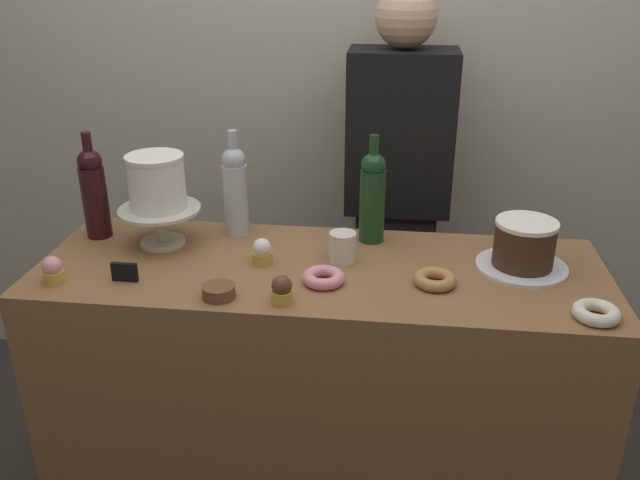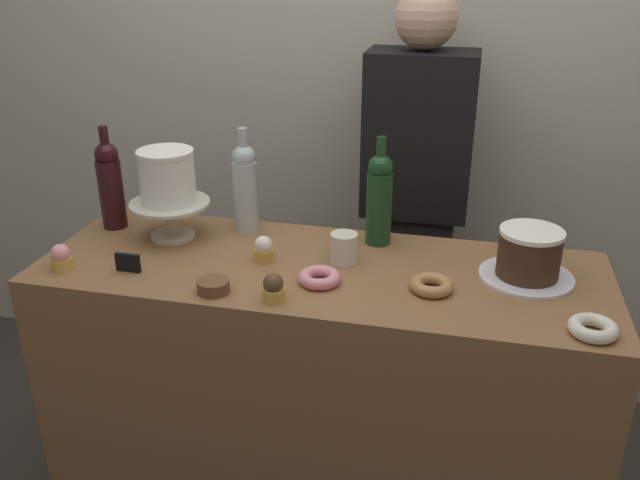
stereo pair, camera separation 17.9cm
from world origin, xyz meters
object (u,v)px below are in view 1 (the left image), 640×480
object	(u,v)px
cupcake_strawberry	(53,270)
cake_stand_pedestal	(161,219)
white_layer_cake	(157,182)
donut_pink	(324,278)
wine_bottle_dark_red	(94,191)
wine_bottle_clear	(235,189)
cookie_stack	(219,291)
chocolate_round_cake	(525,243)
coffee_cup_ceramic	(342,247)
price_sign_chalkboard	(125,272)
cupcake_chocolate	(282,290)
barista_figure	(396,210)
wine_bottle_green	(373,195)
donut_sugar	(596,313)
donut_maple	(435,279)
cupcake_vanilla	(262,252)

from	to	relation	value
cupcake_strawberry	cake_stand_pedestal	bearing A→B (deg)	53.70
white_layer_cake	donut_pink	bearing A→B (deg)	-20.71
cake_stand_pedestal	wine_bottle_dark_red	bearing A→B (deg)	170.11
donut_pink	wine_bottle_clear	bearing A→B (deg)	135.52
wine_bottle_clear	cookie_stack	size ratio (longest dim) A/B	3.87
chocolate_round_cake	coffee_cup_ceramic	xyz separation A→B (m)	(-0.50, -0.01, -0.03)
cake_stand_pedestal	donut_pink	distance (m)	0.54
cupcake_strawberry	price_sign_chalkboard	bearing A→B (deg)	9.39
cupcake_chocolate	donut_pink	xyz separation A→B (m)	(0.09, 0.12, -0.02)
cupcake_chocolate	chocolate_round_cake	bearing A→B (deg)	23.55
white_layer_cake	chocolate_round_cake	xyz separation A→B (m)	(1.04, -0.04, -0.12)
wine_bottle_dark_red	cupcake_chocolate	world-z (taller)	wine_bottle_dark_red
cookie_stack	barista_figure	xyz separation A→B (m)	(0.44, 0.79, -0.07)
chocolate_round_cake	cookie_stack	world-z (taller)	chocolate_round_cake
wine_bottle_green	cupcake_chocolate	bearing A→B (deg)	-115.95
wine_bottle_green	donut_sugar	xyz separation A→B (m)	(0.56, -0.40, -0.13)
donut_pink	cookie_stack	distance (m)	0.28
wine_bottle_dark_red	cookie_stack	distance (m)	0.59
wine_bottle_clear	cupcake_chocolate	size ratio (longest dim) A/B	4.38
cake_stand_pedestal	white_layer_cake	xyz separation A→B (m)	(0.00, 0.00, 0.12)
donut_pink	barista_figure	size ratio (longest dim) A/B	0.07
donut_sugar	cupcake_strawberry	bearing A→B (deg)	179.15
donut_maple	barista_figure	xyz separation A→B (m)	(-0.11, 0.66, -0.07)
wine_bottle_clear	donut_sugar	bearing A→B (deg)	-22.45
wine_bottle_green	donut_maple	xyz separation A→B (m)	(0.18, -0.27, -0.13)
chocolate_round_cake	barista_figure	size ratio (longest dim) A/B	0.10
cupcake_strawberry	barista_figure	world-z (taller)	barista_figure
wine_bottle_clear	donut_maple	xyz separation A→B (m)	(0.59, -0.27, -0.13)
price_sign_chalkboard	barista_figure	world-z (taller)	barista_figure
white_layer_cake	coffee_cup_ceramic	size ratio (longest dim) A/B	1.95
cupcake_strawberry	donut_pink	world-z (taller)	cupcake_strawberry
donut_pink	barista_figure	distance (m)	0.71
price_sign_chalkboard	barista_figure	bearing A→B (deg)	46.05
donut_pink	coffee_cup_ceramic	world-z (taller)	coffee_cup_ceramic
white_layer_cake	chocolate_round_cake	bearing A→B (deg)	-2.05
white_layer_cake	price_sign_chalkboard	size ratio (longest dim) A/B	2.37
cupcake_vanilla	wine_bottle_clear	bearing A→B (deg)	121.05
cupcake_strawberry	wine_bottle_dark_red	bearing A→B (deg)	92.19
cupcake_chocolate	donut_maple	bearing A→B (deg)	20.37
coffee_cup_ceramic	cupcake_vanilla	bearing A→B (deg)	-169.06
donut_pink	cookie_stack	size ratio (longest dim) A/B	1.33
cake_stand_pedestal	cookie_stack	bearing A→B (deg)	-50.00
wine_bottle_dark_red	coffee_cup_ceramic	xyz separation A→B (m)	(0.76, -0.09, -0.10)
cupcake_chocolate	donut_sugar	xyz separation A→B (m)	(0.76, 0.01, -0.02)
cake_stand_pedestal	coffee_cup_ceramic	size ratio (longest dim) A/B	2.82
wine_bottle_clear	cupcake_strawberry	world-z (taller)	wine_bottle_clear
wine_bottle_dark_red	wine_bottle_green	xyz separation A→B (m)	(0.83, 0.07, 0.00)
cake_stand_pedestal	cupcake_vanilla	xyz separation A→B (m)	(0.32, -0.09, -0.04)
wine_bottle_green	donut_pink	bearing A→B (deg)	-110.54
wine_bottle_dark_red	cookie_stack	world-z (taller)	wine_bottle_dark_red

